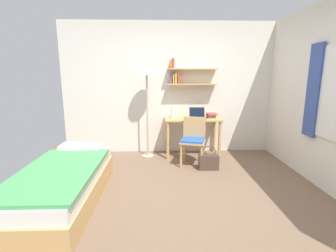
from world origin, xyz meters
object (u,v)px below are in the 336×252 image
Objects in this scene: desk_chair at (193,138)px; laptop at (197,115)px; handbag at (209,162)px; bed at (63,184)px; desk at (192,125)px; book_stack at (211,115)px; water_bottle at (173,113)px; standing_lamp at (147,75)px.

desk_chair is 2.78× the size of laptop.
desk_chair is 2.00× the size of handbag.
bed is 1.86× the size of desk.
desk_chair is at bearing -129.62° from book_stack.
laptop reaches higher than handbag.
water_bottle reaches higher than book_stack.
book_stack is at bearing 50.38° from desk_chair.
standing_lamp is at bearing -174.89° from water_bottle.
book_stack reaches higher than bed.
desk is at bearing 103.57° from handbag.
bed is 4.74× the size of handbag.
desk is at bearing 179.96° from book_stack.
laptop is 1.50× the size of water_bottle.
laptop reaches higher than desk_chair.
standing_lamp is 1.23m from laptop.
laptop is at bearing -179.67° from book_stack.
handbag is at bearing 26.59° from bed.
handbag is at bearing -34.17° from standing_lamp.
water_bottle is at bearing 126.77° from handbag.
bed reaches higher than handbag.
bed is at bearing -144.55° from desk_chair.
laptop is at bearing -1.20° from desk.
water_bottle is (1.47, 1.78, 0.62)m from bed.
standing_lamp is (-0.87, -0.04, 0.97)m from desk.
desk is 0.52m from desk_chair.
laptop is at bearing 42.54° from bed.
laptop is at bearing 2.52° from standing_lamp.
desk reaches higher than handbag.
water_bottle is at bearing 123.98° from desk_chair.
desk is at bearing 84.31° from desk_chair.
book_stack is (0.75, 0.00, -0.05)m from water_bottle.
water_bottle reaches higher than desk.
desk_chair is 4.18× the size of water_bottle.
laptop reaches higher than bed.
handbag is at bearing -53.23° from water_bottle.
desk is 5.33× the size of water_bottle.
water_bottle reaches higher than desk_chair.
book_stack reaches higher than handbag.
standing_lamp reaches higher than laptop.
laptop is 1.02m from handbag.
laptop reaches higher than desk.
desk_chair is 1.45m from standing_lamp.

